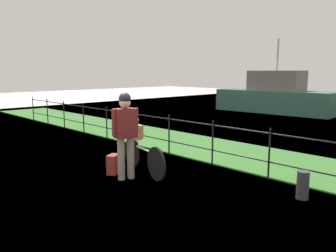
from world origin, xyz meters
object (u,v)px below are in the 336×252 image
object	(u,v)px
terrier_dog	(134,121)
backpack_on_paving	(113,164)
bicycle_main	(143,157)
cyclist_person	(125,128)
mooring_bollard	(303,185)
moored_boat_near	(276,97)
wooden_crate	(134,132)

from	to	relation	value
terrier_dog	backpack_on_paving	bearing A→B (deg)	-90.47
bicycle_main	backpack_on_paving	xyz separation A→B (m)	(-0.38, -0.47, -0.15)
cyclist_person	bicycle_main	bearing A→B (deg)	97.81
backpack_on_paving	mooring_bollard	xyz separation A→B (m)	(3.30, 1.45, 0.03)
bicycle_main	mooring_bollard	size ratio (longest dim) A/B	3.69
cyclist_person	moored_boat_near	size ratio (longest dim) A/B	0.28
wooden_crate	terrier_dog	world-z (taller)	terrier_dog
backpack_on_paving	moored_boat_near	distance (m)	12.69
cyclist_person	moored_boat_near	world-z (taller)	moored_boat_near
terrier_dog	cyclist_person	distance (m)	0.71
mooring_bollard	moored_boat_near	distance (m)	12.64
wooden_crate	mooring_bollard	size ratio (longest dim) A/B	0.71
cyclist_person	backpack_on_paving	world-z (taller)	cyclist_person
bicycle_main	terrier_dog	xyz separation A→B (m)	(-0.37, 0.09, 0.68)
backpack_on_paving	mooring_bollard	world-z (taller)	mooring_bollard
mooring_bollard	wooden_crate	bearing A→B (deg)	-165.07
mooring_bollard	moored_boat_near	bearing A→B (deg)	121.04
terrier_dog	cyclist_person	world-z (taller)	cyclist_person
bicycle_main	cyclist_person	xyz separation A→B (m)	(0.07, -0.48, 0.65)
bicycle_main	wooden_crate	world-z (taller)	wooden_crate
mooring_bollard	moored_boat_near	world-z (taller)	moored_boat_near
cyclist_person	wooden_crate	bearing A→B (deg)	129.28
cyclist_person	moored_boat_near	bearing A→B (deg)	106.59
mooring_bollard	moored_boat_near	xyz separation A→B (m)	(-6.51, 10.82, 0.56)
moored_boat_near	backpack_on_paving	bearing A→B (deg)	-75.33
wooden_crate	terrier_dog	distance (m)	0.22
mooring_bollard	cyclist_person	bearing A→B (deg)	-153.02
backpack_on_paving	mooring_bollard	bearing A→B (deg)	83.62
wooden_crate	backpack_on_paving	size ratio (longest dim) A/B	0.83
backpack_on_paving	mooring_bollard	distance (m)	3.60
bicycle_main	moored_boat_near	size ratio (longest dim) A/B	0.28
backpack_on_paving	moored_boat_near	bearing A→B (deg)	164.64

